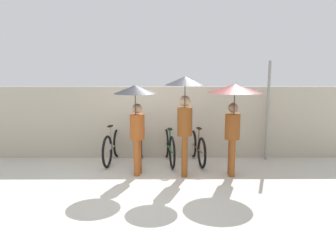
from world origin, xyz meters
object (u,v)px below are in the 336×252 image
Objects in this scene: parked_bicycle_1 at (141,148)px; pedestrian_trailing at (234,102)px; pedestrian_leading at (136,107)px; parked_bicycle_2 at (169,147)px; pedestrian_center at (185,103)px; parked_bicycle_0 at (113,146)px; parked_bicycle_3 at (197,147)px.

pedestrian_trailing reaches higher than parked_bicycle_1.
parked_bicycle_1 is 0.86× the size of pedestrian_leading.
parked_bicycle_2 is 1.67m from pedestrian_center.
pedestrian_trailing reaches higher than parked_bicycle_0.
pedestrian_center is at bearing -138.34° from parked_bicycle_1.
parked_bicycle_1 is 1.40m from parked_bicycle_3.
parked_bicycle_1 is 0.85× the size of pedestrian_trailing.
parked_bicycle_1 is 0.99× the size of parked_bicycle_3.
pedestrian_center is at bearing 154.26° from parked_bicycle_3.
parked_bicycle_3 is 0.88× the size of pedestrian_leading.
pedestrian_leading is 1.03m from pedestrian_center.
parked_bicycle_0 is 3.23m from pedestrian_trailing.
parked_bicycle_0 is 0.89× the size of pedestrian_leading.
parked_bicycle_1 is at bearing 83.52° from parked_bicycle_2.
parked_bicycle_1 is at bearing -25.22° from pedestrian_trailing.
pedestrian_trailing is at bearing -137.53° from parked_bicycle_2.
pedestrian_center reaches higher than parked_bicycle_1.
pedestrian_leading is at bearing 0.49° from pedestrian_center.
parked_bicycle_0 is at bearing -29.80° from pedestrian_center.
parked_bicycle_0 is at bearing 79.67° from parked_bicycle_2.
parked_bicycle_2 is 0.70m from parked_bicycle_3.
parked_bicycle_3 is (0.70, 0.02, -0.02)m from parked_bicycle_2.
parked_bicycle_1 is at bearing 83.87° from parked_bicycle_3.
pedestrian_center reaches higher than parked_bicycle_0.
parked_bicycle_2 reaches higher than parked_bicycle_3.
pedestrian_center is at bearing 2.67° from pedestrian_trailing.
pedestrian_leading reaches higher than parked_bicycle_2.
parked_bicycle_0 is 1.40m from parked_bicycle_2.
pedestrian_leading is 2.05m from pedestrian_trailing.
parked_bicycle_0 is 0.88× the size of pedestrian_trailing.
pedestrian_trailing is (1.35, -1.12, 1.22)m from parked_bicycle_2.
pedestrian_trailing is (2.05, -1.11, 1.25)m from parked_bicycle_1.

